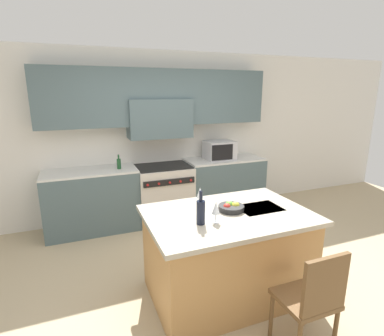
{
  "coord_description": "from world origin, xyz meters",
  "views": [
    {
      "loc": [
        -1.26,
        -2.63,
        2.06
      ],
      "look_at": [
        0.04,
        0.68,
        1.15
      ],
      "focal_mm": 28.0,
      "sensor_mm": 36.0,
      "label": 1
    }
  ],
  "objects_px": {
    "fruit_bowl": "(231,207)",
    "island_chair": "(312,297)",
    "wine_bottle": "(201,212)",
    "wine_glass_far": "(200,193)",
    "microwave": "(219,150)",
    "wine_glass_near": "(216,208)",
    "oil_bottle_on_counter": "(119,164)",
    "range_stove": "(164,193)"
  },
  "relations": [
    {
      "from": "range_stove",
      "to": "wine_glass_near",
      "type": "relative_size",
      "value": 4.52
    },
    {
      "from": "island_chair",
      "to": "range_stove",
      "type": "bearing_deg",
      "value": 96.49
    },
    {
      "from": "fruit_bowl",
      "to": "island_chair",
      "type": "bearing_deg",
      "value": -77.9
    },
    {
      "from": "microwave",
      "to": "fruit_bowl",
      "type": "distance_m",
      "value": 2.21
    },
    {
      "from": "microwave",
      "to": "wine_bottle",
      "type": "distance_m",
      "value": 2.55
    },
    {
      "from": "range_stove",
      "to": "fruit_bowl",
      "type": "relative_size",
      "value": 3.55
    },
    {
      "from": "island_chair",
      "to": "oil_bottle_on_counter",
      "type": "distance_m",
      "value": 3.13
    },
    {
      "from": "microwave",
      "to": "wine_bottle",
      "type": "xyz_separation_m",
      "value": [
        -1.28,
        -2.2,
        -0.07
      ]
    },
    {
      "from": "wine_bottle",
      "to": "wine_glass_far",
      "type": "xyz_separation_m",
      "value": [
        0.17,
        0.41,
        0.02
      ]
    },
    {
      "from": "wine_glass_far",
      "to": "oil_bottle_on_counter",
      "type": "xyz_separation_m",
      "value": [
        -0.58,
        1.73,
        -0.02
      ]
    },
    {
      "from": "microwave",
      "to": "wine_bottle",
      "type": "height_order",
      "value": "microwave"
    },
    {
      "from": "wine_glass_far",
      "to": "wine_bottle",
      "type": "bearing_deg",
      "value": -112.11
    },
    {
      "from": "wine_bottle",
      "to": "wine_glass_near",
      "type": "relative_size",
      "value": 1.54
    },
    {
      "from": "fruit_bowl",
      "to": "oil_bottle_on_counter",
      "type": "relative_size",
      "value": 1.19
    },
    {
      "from": "microwave",
      "to": "fruit_bowl",
      "type": "bearing_deg",
      "value": -113.37
    },
    {
      "from": "island_chair",
      "to": "microwave",
      "type": "bearing_deg",
      "value": 77.34
    },
    {
      "from": "wine_glass_near",
      "to": "fruit_bowl",
      "type": "distance_m",
      "value": 0.35
    },
    {
      "from": "island_chair",
      "to": "wine_glass_near",
      "type": "bearing_deg",
      "value": 122.18
    },
    {
      "from": "microwave",
      "to": "oil_bottle_on_counter",
      "type": "bearing_deg",
      "value": -178.02
    },
    {
      "from": "wine_glass_near",
      "to": "fruit_bowl",
      "type": "height_order",
      "value": "wine_glass_near"
    },
    {
      "from": "wine_glass_near",
      "to": "wine_glass_far",
      "type": "relative_size",
      "value": 1.0
    },
    {
      "from": "wine_bottle",
      "to": "wine_glass_near",
      "type": "distance_m",
      "value": 0.14
    },
    {
      "from": "wine_bottle",
      "to": "wine_glass_near",
      "type": "height_order",
      "value": "wine_bottle"
    },
    {
      "from": "wine_bottle",
      "to": "fruit_bowl",
      "type": "height_order",
      "value": "wine_bottle"
    },
    {
      "from": "range_stove",
      "to": "wine_bottle",
      "type": "bearing_deg",
      "value": -97.23
    },
    {
      "from": "microwave",
      "to": "oil_bottle_on_counter",
      "type": "relative_size",
      "value": 2.24
    },
    {
      "from": "range_stove",
      "to": "microwave",
      "type": "bearing_deg",
      "value": 1.06
    },
    {
      "from": "island_chair",
      "to": "wine_glass_near",
      "type": "height_order",
      "value": "wine_glass_near"
    },
    {
      "from": "range_stove",
      "to": "wine_glass_near",
      "type": "distance_m",
      "value": 2.29
    },
    {
      "from": "microwave",
      "to": "oil_bottle_on_counter",
      "type": "height_order",
      "value": "microwave"
    },
    {
      "from": "microwave",
      "to": "wine_glass_far",
      "type": "relative_size",
      "value": 2.4
    },
    {
      "from": "oil_bottle_on_counter",
      "to": "microwave",
      "type": "bearing_deg",
      "value": 1.98
    },
    {
      "from": "range_stove",
      "to": "island_chair",
      "type": "distance_m",
      "value": 2.98
    },
    {
      "from": "wine_glass_near",
      "to": "oil_bottle_on_counter",
      "type": "height_order",
      "value": "oil_bottle_on_counter"
    },
    {
      "from": "wine_glass_near",
      "to": "oil_bottle_on_counter",
      "type": "relative_size",
      "value": 0.93
    },
    {
      "from": "range_stove",
      "to": "fruit_bowl",
      "type": "distance_m",
      "value": 2.06
    },
    {
      "from": "wine_bottle",
      "to": "wine_glass_far",
      "type": "height_order",
      "value": "wine_bottle"
    },
    {
      "from": "wine_glass_near",
      "to": "oil_bottle_on_counter",
      "type": "xyz_separation_m",
      "value": [
        -0.55,
        2.17,
        -0.02
      ]
    },
    {
      "from": "wine_glass_far",
      "to": "fruit_bowl",
      "type": "height_order",
      "value": "wine_glass_far"
    },
    {
      "from": "island_chair",
      "to": "wine_glass_far",
      "type": "xyz_separation_m",
      "value": [
        -0.45,
        1.18,
        0.52
      ]
    },
    {
      "from": "wine_bottle",
      "to": "wine_glass_near",
      "type": "xyz_separation_m",
      "value": [
        0.14,
        -0.02,
        0.02
      ]
    },
    {
      "from": "microwave",
      "to": "wine_glass_far",
      "type": "bearing_deg",
      "value": -121.9
    }
  ]
}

